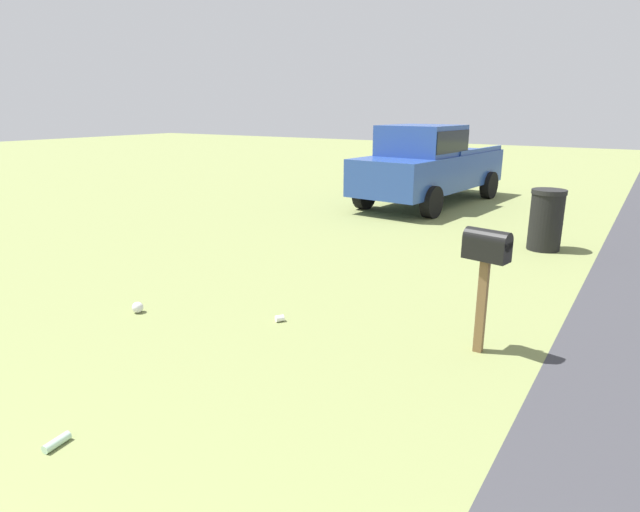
{
  "coord_description": "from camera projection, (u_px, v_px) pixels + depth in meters",
  "views": [
    {
      "loc": [
        1.58,
        -2.84,
        2.52
      ],
      "look_at": [
        6.64,
        0.41,
        0.83
      ],
      "focal_mm": 29.68,
      "sensor_mm": 36.0,
      "label": 1
    }
  ],
  "objects": [
    {
      "name": "mailbox",
      "position": [
        486.0,
        256.0,
        5.39
      ],
      "size": [
        0.28,
        0.49,
        1.34
      ],
      "rotation": [
        0.0,
        0.0,
        -0.19
      ],
      "color": "brown",
      "rests_on": "ground"
    },
    {
      "name": "litter_bottle_far_scatter",
      "position": [
        57.0,
        442.0,
        4.07
      ],
      "size": [
        0.23,
        0.1,
        0.07
      ],
      "primitive_type": "cylinder",
      "rotation": [
        0.0,
        1.57,
        0.14
      ],
      "color": "#B2D8BF",
      "rests_on": "ground"
    },
    {
      "name": "litter_bag_midfield_b",
      "position": [
        138.0,
        307.0,
        6.72
      ],
      "size": [
        0.14,
        0.14,
        0.14
      ],
      "primitive_type": "sphere",
      "color": "silver",
      "rests_on": "ground"
    },
    {
      "name": "trash_bin",
      "position": [
        546.0,
        220.0,
        9.57
      ],
      "size": [
        0.61,
        0.61,
        1.11
      ],
      "color": "black",
      "rests_on": "ground"
    },
    {
      "name": "pickup_truck",
      "position": [
        428.0,
        163.0,
        13.99
      ],
      "size": [
        5.58,
        2.56,
        2.09
      ],
      "rotation": [
        0.0,
        0.0,
        3.04
      ],
      "color": "#284793",
      "rests_on": "ground"
    },
    {
      "name": "litter_cup_midfield_a",
      "position": [
        280.0,
        318.0,
        6.44
      ],
      "size": [
        0.13,
        0.12,
        0.08
      ],
      "primitive_type": "cylinder",
      "rotation": [
        0.0,
        1.57,
        2.54
      ],
      "color": "white",
      "rests_on": "ground"
    }
  ]
}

